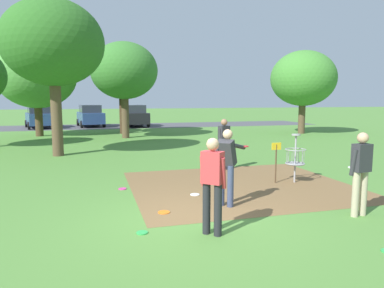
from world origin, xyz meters
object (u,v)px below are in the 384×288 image
Objects in this scene: player_waiting_right at (224,141)px; disc_golf_basket at (293,156)px; player_foreground_watching at (212,181)px; frisbee_far_right at (195,195)px; tree_mid_left at (303,79)px; tree_far_left at (53,44)px; tree_mid_right at (36,75)px; frisbee_mid_grass at (164,212)px; player_throwing at (361,169)px; frisbee_far_left at (142,233)px; parked_car_leftmost at (39,117)px; parked_car_center_right at (135,116)px; tree_near_left at (124,71)px; player_waiting_left at (227,162)px; frisbee_near_basket at (122,189)px; tree_near_right at (122,73)px; parked_car_center_left at (90,116)px.

disc_golf_basket is at bearing -60.71° from player_waiting_right.
player_foreground_watching is 7.36× the size of frisbee_far_right.
tree_far_left is at bearing -159.40° from tree_mid_left.
frisbee_far_right is 0.04× the size of tree_mid_right.
frisbee_mid_grass is at bearing 112.74° from player_foreground_watching.
frisbee_mid_grass is at bearing -130.93° from tree_mid_left.
player_waiting_right reaches higher than frisbee_mid_grass.
frisbee_far_left is (-4.38, 0.23, -0.96)m from player_throwing.
parked_car_leftmost reaches higher than frisbee_far_right.
frisbee_mid_grass is at bearing -125.71° from player_waiting_right.
parked_car_center_right is at bearing 87.25° from frisbee_far_right.
frisbee_far_right is 0.05× the size of parked_car_center_right.
parked_car_center_right is at bearing 83.79° from frisbee_far_left.
player_foreground_watching is 16.40m from tree_near_left.
player_waiting_left reaches higher than frisbee_far_left.
frisbee_mid_grass is 0.05× the size of tree_mid_left.
player_waiting_right is 3.99m from frisbee_near_basket.
player_throwing is at bearing -79.24° from player_waiting_right.
tree_mid_left is at bearing 56.52° from disc_golf_basket.
tree_near_left is at bearing -25.84° from tree_mid_right.
parked_car_center_right is (4.90, 15.00, -3.65)m from tree_far_left.
tree_far_left is (-3.40, 9.98, 3.61)m from player_foreground_watching.
tree_far_left reaches higher than frisbee_far_left.
frisbee_far_left and frisbee_far_right have the same top height.
tree_near_right reaches higher than parked_car_center_right.
tree_near_right is at bearing 99.21° from player_waiting_right.
tree_mid_left is at bearing 49.09° from frisbee_far_right.
frisbee_far_left is 0.03× the size of tree_far_left.
tree_mid_right reaches higher than frisbee_near_basket.
tree_far_left is 16.20m from parked_car_leftmost.
parked_car_leftmost is at bearing 151.36° from tree_mid_left.
disc_golf_basket is 16.57m from tree_near_right.
frisbee_mid_grass is 0.04× the size of tree_mid_right.
tree_near_left reaches higher than parked_car_leftmost.
parked_car_leftmost is (-9.63, 22.43, 0.17)m from disc_golf_basket.
tree_mid_left is (11.81, 15.70, 2.75)m from player_foreground_watching.
parked_car_center_left reaches higher than frisbee_near_basket.
tree_near_right is at bearing 164.64° from tree_mid_left.
parked_car_center_right is (3.66, -0.95, 0.00)m from parked_car_center_left.
frisbee_far_right is at bearing 139.18° from player_throwing.
tree_near_left is 5.78m from tree_mid_right.
player_foreground_watching is at bearing -76.40° from parked_car_leftmost.
player_foreground_watching is 6.77× the size of frisbee_mid_grass.
player_throwing is 4.10m from frisbee_mid_grass.
player_foreground_watching is 1.00× the size of player_waiting_right.
tree_far_left is 1.43× the size of parked_car_center_left.
tree_near_left reaches higher than frisbee_mid_grass.
disc_golf_basket is 3.18m from frisbee_far_right.
frisbee_far_left is 19.03m from tree_near_right.
parked_car_center_left is (-2.17, 7.00, -3.18)m from tree_near_right.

